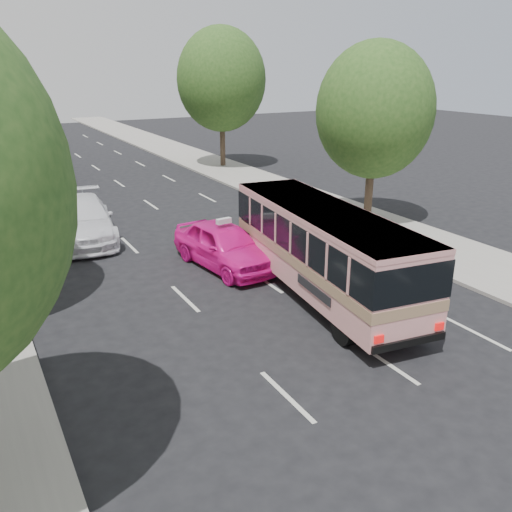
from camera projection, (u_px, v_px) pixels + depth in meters
ground at (307, 338)px, 14.49m from camera, size 120.00×120.00×0.00m
sidewalk_right at (243, 176)px, 34.83m from camera, size 4.00×90.00×0.12m
tree_right_near at (377, 106)px, 23.28m from camera, size 5.10×5.10×7.95m
tree_right_far at (223, 76)px, 36.30m from camera, size 6.00×6.00×9.35m
pink_bus at (323, 243)px, 16.57m from camera, size 3.30×9.04×2.82m
pink_taxi at (224, 245)px, 19.31m from camera, size 2.49×4.98×1.63m
white_pickup at (82, 220)px, 22.35m from camera, size 3.14×6.13×1.70m
tour_coach_front at (20, 164)px, 28.07m from camera, size 3.87×11.33×3.32m
tour_coach_rear at (1, 132)px, 37.41m from camera, size 4.04×13.75×4.06m
taxi_roof_sign at (224, 221)px, 19.00m from camera, size 0.57×0.25×0.18m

